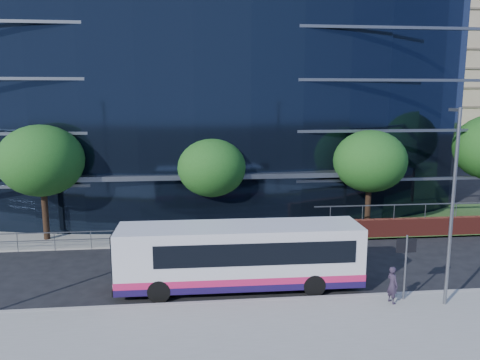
{
  "coord_description": "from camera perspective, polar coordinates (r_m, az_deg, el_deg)",
  "views": [
    {
      "loc": [
        -4.31,
        -19.25,
        8.54
      ],
      "look_at": [
        -1.39,
        8.0,
        3.67
      ],
      "focal_mm": 35.0,
      "sensor_mm": 36.0,
      "label": 1
    }
  ],
  "objects": [
    {
      "name": "street_sign",
      "position": [
        20.75,
        19.58,
        -8.47
      ],
      "size": [
        0.85,
        0.09,
        2.8
      ],
      "color": "slate",
      "rests_on": "pavement_near"
    },
    {
      "name": "streetlight_east",
      "position": [
        20.36,
        24.48,
        -2.46
      ],
      "size": [
        0.15,
        0.77,
        8.0
      ],
      "color": "slate",
      "rests_on": "pavement_near"
    },
    {
      "name": "pavement_near",
      "position": [
        17.13,
        9.88,
        -19.71
      ],
      "size": [
        80.0,
        8.0,
        0.15
      ],
      "primitive_type": "cube",
      "color": "gray",
      "rests_on": "ground"
    },
    {
      "name": "yellow_line_outer",
      "position": [
        20.78,
        6.61,
        -14.24
      ],
      "size": [
        80.0,
        0.08,
        0.01
      ],
      "primitive_type": "cube",
      "color": "gold",
      "rests_on": "ground"
    },
    {
      "name": "city_bus",
      "position": [
        21.16,
        0.24,
        -9.19
      ],
      "size": [
        10.9,
        2.63,
        2.94
      ],
      "rotation": [
        0.0,
        0.0,
        -0.01
      ],
      "color": "silver",
      "rests_on": "ground"
    },
    {
      "name": "glass_office",
      "position": [
        40.1,
        -5.76,
        9.25
      ],
      "size": [
        44.0,
        23.1,
        16.0
      ],
      "color": "black",
      "rests_on": "ground"
    },
    {
      "name": "tree_far_c",
      "position": [
        30.69,
        15.57,
        2.21
      ],
      "size": [
        4.62,
        4.62,
        6.51
      ],
      "color": "black",
      "rests_on": "ground"
    },
    {
      "name": "ground",
      "position": [
        21.5,
        6.13,
        -13.39
      ],
      "size": [
        200.0,
        200.0,
        0.0
      ],
      "primitive_type": "plane",
      "color": "black",
      "rests_on": "ground"
    },
    {
      "name": "yellow_line_inner",
      "position": [
        20.91,
        6.52,
        -14.07
      ],
      "size": [
        80.0,
        0.08,
        0.01
      ],
      "primitive_type": "cube",
      "color": "gold",
      "rests_on": "ground"
    },
    {
      "name": "kerb",
      "position": [
        20.57,
        6.74,
        -14.28
      ],
      "size": [
        80.0,
        0.25,
        0.16
      ],
      "primitive_type": "cube",
      "color": "gray",
      "rests_on": "ground"
    },
    {
      "name": "tree_far_b",
      "position": [
        29.1,
        -3.48,
        1.5
      ],
      "size": [
        4.29,
        4.29,
        6.05
      ],
      "color": "black",
      "rests_on": "ground"
    },
    {
      "name": "apartment_block",
      "position": [
        84.69,
        19.66,
        11.24
      ],
      "size": [
        60.0,
        42.0,
        30.0
      ],
      "color": "#2D511E",
      "rests_on": "ground"
    },
    {
      "name": "guard_railings",
      "position": [
        27.61,
        -13.64,
        -6.45
      ],
      "size": [
        24.0,
        0.05,
        1.1
      ],
      "color": "slate",
      "rests_on": "ground"
    },
    {
      "name": "far_forecourt",
      "position": [
        31.46,
        -9.02,
        -5.71
      ],
      "size": [
        50.0,
        8.0,
        0.1
      ],
      "primitive_type": "cube",
      "color": "gray",
      "rests_on": "ground"
    },
    {
      "name": "tree_dist_e",
      "position": [
        65.79,
        19.49,
        6.01
      ],
      "size": [
        4.62,
        4.62,
        6.51
      ],
      "color": "black",
      "rests_on": "ground"
    },
    {
      "name": "pedestrian",
      "position": [
        20.68,
        18.09,
        -12.04
      ],
      "size": [
        0.51,
        0.65,
        1.56
      ],
      "primitive_type": "imported",
      "rotation": [
        0.0,
        0.0,
        1.84
      ],
      "color": "#292031",
      "rests_on": "pavement_near"
    },
    {
      "name": "tree_far_a",
      "position": [
        29.78,
        -23.05,
        2.18
      ],
      "size": [
        4.95,
        4.95,
        6.98
      ],
      "color": "black",
      "rests_on": "ground"
    }
  ]
}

